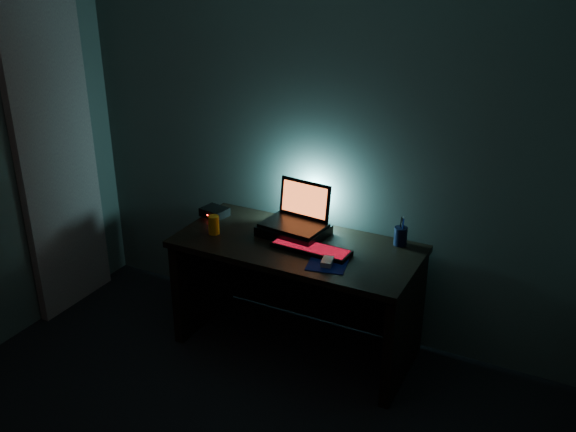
% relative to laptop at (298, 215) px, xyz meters
% --- Properties ---
extents(room, '(3.50, 4.00, 2.50)m').
position_rel_laptop_xyz_m(room, '(0.07, -1.77, 0.38)').
color(room, black).
rests_on(room, ground).
extents(desk, '(1.50, 0.70, 0.75)m').
position_rel_laptop_xyz_m(desk, '(0.07, -0.10, -0.38)').
color(desk, black).
rests_on(desk, ground).
extents(curtain, '(0.06, 0.65, 2.30)m').
position_rel_laptop_xyz_m(curtain, '(-1.64, -0.35, 0.28)').
color(curtain, '#BFAC99').
rests_on(curtain, ground).
extents(riser, '(0.43, 0.34, 0.06)m').
position_rel_laptop_xyz_m(riser, '(-0.01, -0.05, -0.09)').
color(riser, black).
rests_on(riser, desk).
extents(laptop, '(0.41, 0.32, 0.26)m').
position_rel_laptop_xyz_m(laptop, '(0.00, 0.00, 0.00)').
color(laptop, black).
rests_on(laptop, riser).
extents(keyboard, '(0.49, 0.18, 0.03)m').
position_rel_laptop_xyz_m(keyboard, '(0.19, -0.20, -0.11)').
color(keyboard, black).
rests_on(keyboard, desk).
extents(mousepad, '(0.25, 0.24, 0.00)m').
position_rel_laptop_xyz_m(mousepad, '(0.34, -0.32, -0.12)').
color(mousepad, navy).
rests_on(mousepad, desk).
extents(mouse, '(0.08, 0.11, 0.03)m').
position_rel_laptop_xyz_m(mouse, '(0.34, -0.32, -0.10)').
color(mouse, gray).
rests_on(mouse, mousepad).
extents(pen_cup, '(0.09, 0.09, 0.11)m').
position_rel_laptop_xyz_m(pen_cup, '(0.63, 0.12, -0.06)').
color(pen_cup, black).
rests_on(pen_cup, desk).
extents(juice_glass, '(0.08, 0.08, 0.12)m').
position_rel_laptop_xyz_m(juice_glass, '(-0.46, -0.26, -0.06)').
color(juice_glass, orange).
rests_on(juice_glass, desk).
extents(router, '(0.19, 0.16, 0.06)m').
position_rel_laptop_xyz_m(router, '(-0.61, -0.02, -0.09)').
color(router, black).
rests_on(router, desk).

